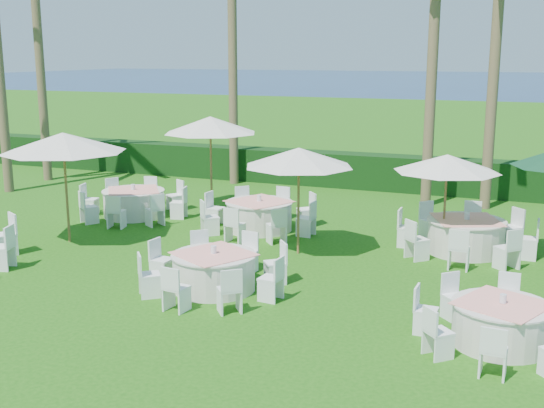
% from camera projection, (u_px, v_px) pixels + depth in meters
% --- Properties ---
extents(ground, '(120.00, 120.00, 0.00)m').
position_uv_depth(ground, '(198.00, 297.00, 13.31)').
color(ground, '#1A510E').
rests_on(ground, ground).
extents(hedge, '(34.00, 1.00, 1.20)m').
position_uv_depth(hedge, '(355.00, 170.00, 24.08)').
color(hedge, black).
rests_on(hedge, ground).
extents(ocean, '(260.00, 260.00, 0.00)m').
position_uv_depth(ocean, '(502.00, 84.00, 105.98)').
color(ocean, '#071E46').
rests_on(ocean, ground).
extents(banquet_table_b, '(3.00, 3.00, 0.91)m').
position_uv_depth(banquet_table_b, '(214.00, 271.00, 13.65)').
color(banquet_table_b, beige).
rests_on(banquet_table_b, ground).
extents(banquet_table_c, '(2.81, 2.81, 0.87)m').
position_uv_depth(banquet_table_c, '(501.00, 323.00, 11.05)').
color(banquet_table_c, beige).
rests_on(banquet_table_c, ground).
extents(banquet_table_d, '(3.14, 3.14, 0.95)m').
position_uv_depth(banquet_table_d, '(134.00, 202.00, 19.79)').
color(banquet_table_d, beige).
rests_on(banquet_table_d, ground).
extents(banquet_table_e, '(3.17, 3.17, 0.96)m').
position_uv_depth(banquet_table_e, '(259.00, 215.00, 18.26)').
color(banquet_table_e, beige).
rests_on(banquet_table_e, ground).
extents(banquet_table_f, '(3.21, 3.21, 0.97)m').
position_uv_depth(banquet_table_f, '(466.00, 235.00, 16.20)').
color(banquet_table_f, beige).
rests_on(banquet_table_f, ground).
extents(umbrella_a, '(3.07, 3.07, 2.76)m').
position_uv_depth(umbrella_a, '(63.00, 142.00, 16.66)').
color(umbrella_a, brown).
rests_on(umbrella_a, ground).
extents(umbrella_b, '(2.58, 2.58, 2.53)m').
position_uv_depth(umbrella_b, '(299.00, 157.00, 15.69)').
color(umbrella_b, brown).
rests_on(umbrella_b, ground).
extents(umbrella_c, '(2.80, 2.80, 2.84)m').
position_uv_depth(umbrella_c, '(210.00, 125.00, 20.02)').
color(umbrella_c, brown).
rests_on(umbrella_c, ground).
extents(umbrella_d, '(2.50, 2.50, 2.36)m').
position_uv_depth(umbrella_d, '(447.00, 163.00, 15.87)').
color(umbrella_d, brown).
rests_on(umbrella_d, ground).
extents(palm_b, '(4.37, 4.25, 8.08)m').
position_uv_depth(palm_b, '(233.00, 58.00, 23.97)').
color(palm_b, brown).
rests_on(palm_b, ground).
extents(palm_d, '(4.12, 4.40, 7.51)m').
position_uv_depth(palm_d, '(494.00, 69.00, 20.02)').
color(palm_d, brown).
rests_on(palm_d, ground).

